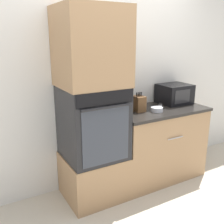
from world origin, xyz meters
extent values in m
plane|color=beige|center=(0.00, 0.00, 0.00)|extent=(12.00, 12.00, 0.00)
cube|color=silver|center=(0.00, 0.63, 1.25)|extent=(8.00, 0.05, 2.50)
cube|color=#A87F56|center=(-0.32, 0.30, 0.25)|extent=(0.65, 0.60, 0.49)
cube|color=black|center=(-0.32, 0.30, 0.88)|extent=(0.62, 0.59, 0.77)
cube|color=black|center=(-0.32, 0.00, 1.20)|extent=(0.60, 0.01, 0.13)
cube|color=#33E54C|center=(-0.32, 0.00, 1.20)|extent=(0.09, 0.00, 0.03)
cube|color=#333842|center=(-0.32, 0.00, 0.82)|extent=(0.51, 0.01, 0.58)
cylinder|color=black|center=(-0.32, -0.03, 1.12)|extent=(0.53, 0.02, 0.02)
cube|color=#A87F56|center=(-0.32, 0.30, 1.65)|extent=(0.65, 0.60, 0.77)
cube|color=#A87F56|center=(0.57, 0.30, 0.44)|extent=(1.15, 0.60, 0.88)
cube|color=black|center=(0.57, 0.30, 0.89)|extent=(1.17, 0.63, 0.03)
cylinder|color=#B7B7BC|center=(0.57, -0.01, 0.63)|extent=(0.22, 0.01, 0.01)
cube|color=black|center=(0.91, 0.42, 1.04)|extent=(0.40, 0.34, 0.25)
cube|color=#28282B|center=(0.89, 0.24, 1.04)|extent=(0.25, 0.01, 0.17)
cube|color=brown|center=(0.29, 0.33, 1.00)|extent=(0.12, 0.15, 0.18)
cylinder|color=black|center=(0.26, 0.33, 1.11)|extent=(0.02, 0.02, 0.04)
cylinder|color=black|center=(0.29, 0.33, 1.11)|extent=(0.02, 0.02, 0.04)
cylinder|color=black|center=(0.31, 0.33, 1.11)|extent=(0.02, 0.02, 0.04)
cylinder|color=silver|center=(0.46, 0.21, 0.94)|extent=(0.14, 0.14, 0.05)
cylinder|color=silver|center=(0.22, 0.46, 0.96)|extent=(0.05, 0.05, 0.09)
cylinder|color=gold|center=(0.22, 0.46, 1.01)|extent=(0.05, 0.05, 0.03)
cylinder|color=#427047|center=(0.15, 0.43, 0.95)|extent=(0.06, 0.06, 0.07)
cylinder|color=black|center=(0.15, 0.43, 0.99)|extent=(0.05, 0.05, 0.02)
cylinder|color=silver|center=(0.59, 0.30, 0.94)|extent=(0.04, 0.04, 0.05)
cylinder|color=black|center=(0.59, 0.30, 0.97)|extent=(0.04, 0.04, 0.01)
camera|label=1|loc=(-1.45, -2.09, 1.75)|focal=42.00mm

